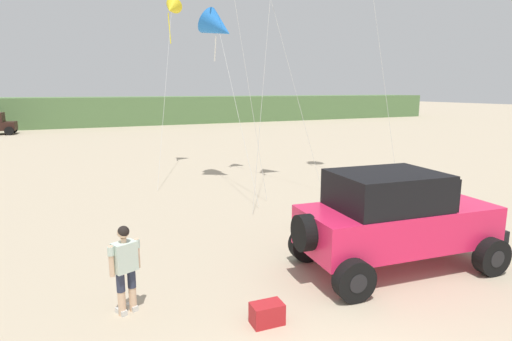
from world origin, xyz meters
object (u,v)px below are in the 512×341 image
person_watching (125,265)px  kite_pink_ribbon (172,8)px  jeep (395,218)px  cooler_box (267,314)px  kite_black_sled (218,27)px

person_watching → kite_pink_ribbon: bearing=72.2°
person_watching → jeep: bearing=-5.1°
cooler_box → kite_black_sled: kite_black_sled is taller
jeep → cooler_box: size_ratio=8.84×
jeep → kite_pink_ribbon: kite_pink_ribbon is taller
kite_pink_ribbon → kite_black_sled: bearing=-81.4°
kite_black_sled → kite_pink_ribbon: (-0.72, 4.74, 1.44)m
person_watching → cooler_box: person_watching is taller
jeep → kite_pink_ribbon: bearing=94.9°
person_watching → kite_pink_ribbon: size_ratio=0.20×
jeep → kite_black_sled: 11.31m
jeep → kite_pink_ribbon: 16.23m
kite_black_sled → jeep: bearing=-86.9°
jeep → person_watching: bearing=174.9°
kite_black_sled → kite_pink_ribbon: size_ratio=0.86×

